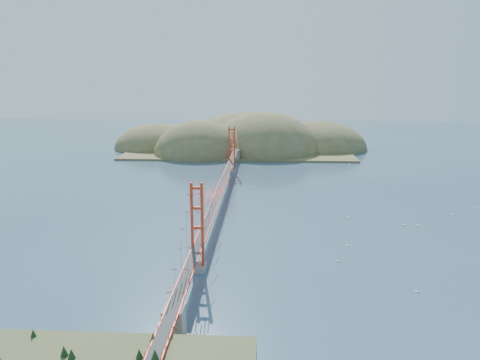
# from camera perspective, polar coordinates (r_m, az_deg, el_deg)

# --- Properties ---
(ground) EXTENTS (320.00, 320.00, 0.00)m
(ground) POSITION_cam_1_polar(r_m,az_deg,el_deg) (89.94, -2.39, -3.10)
(ground) COLOR #324C65
(ground) RESTS_ON ground
(bridge) EXTENTS (2.20, 94.40, 12.00)m
(bridge) POSITION_cam_1_polar(r_m,az_deg,el_deg) (88.41, -2.42, 1.30)
(bridge) COLOR gray
(bridge) RESTS_ON ground
(approach_viaduct) EXTENTS (1.40, 12.00, 3.38)m
(approach_viaduct) POSITION_cam_1_polar(r_m,az_deg,el_deg) (41.74, -9.74, -19.90)
(approach_viaduct) COLOR red
(approach_viaduct) RESTS_ON ground
(promontory) EXTENTS (9.00, 6.00, 0.24)m
(promontory) POSITION_cam_1_polar(r_m,az_deg,el_deg) (45.84, -8.62, -20.15)
(promontory) COLOR #59544C
(promontory) RESTS_ON ground
(fort) EXTENTS (3.70, 2.30, 1.75)m
(fort) POSITION_cam_1_polar(r_m,az_deg,el_deg) (46.05, -7.94, -19.15)
(fort) COLOR maroon
(fort) RESTS_ON ground
(far_headlands) EXTENTS (84.00, 58.00, 25.00)m
(far_headlands) POSITION_cam_1_polar(r_m,az_deg,el_deg) (156.60, 0.84, 3.92)
(far_headlands) COLOR olive
(far_headlands) RESTS_ON ground
(sailboat_8) EXTENTS (0.59, 0.59, 0.61)m
(sailboat_8) POSITION_cam_1_polar(r_m,az_deg,el_deg) (109.84, 16.84, -0.58)
(sailboat_8) COLOR white
(sailboat_8) RESTS_ON ground
(sailboat_6) EXTENTS (0.56, 0.56, 0.58)m
(sailboat_6) POSITION_cam_1_polar(r_m,az_deg,el_deg) (59.80, 20.77, -12.51)
(sailboat_6) COLOR white
(sailboat_6) RESTS_ON ground
(sailboat_5) EXTENTS (0.56, 0.61, 0.69)m
(sailboat_5) POSITION_cam_1_polar(r_m,az_deg,el_deg) (98.21, 26.68, -3.04)
(sailboat_5) COLOR white
(sailboat_5) RESTS_ON ground
(sailboat_4) EXTENTS (0.66, 0.66, 0.69)m
(sailboat_4) POSITION_cam_1_polar(r_m,az_deg,el_deg) (113.70, 15.77, -0.05)
(sailboat_4) COLOR white
(sailboat_4) RESTS_ON ground
(sailboat_10) EXTENTS (0.54, 0.54, 0.60)m
(sailboat_10) POSITION_cam_1_polar(r_m,az_deg,el_deg) (65.61, 11.79, -9.57)
(sailboat_10) COLOR white
(sailboat_10) RESTS_ON ground
(sailboat_3) EXTENTS (0.70, 0.70, 0.73)m
(sailboat_3) POSITION_cam_1_polar(r_m,az_deg,el_deg) (103.38, 1.69, -0.84)
(sailboat_3) COLOR white
(sailboat_3) RESTS_ON ground
(sailboat_11) EXTENTS (0.63, 0.63, 0.67)m
(sailboat_11) POSITION_cam_1_polar(r_m,az_deg,el_deg) (92.28, 24.55, -3.80)
(sailboat_11) COLOR white
(sailboat_11) RESTS_ON ground
(sailboat_15) EXTENTS (0.64, 0.64, 0.67)m
(sailboat_15) POSITION_cam_1_polar(r_m,az_deg,el_deg) (131.64, 13.22, 1.86)
(sailboat_15) COLOR white
(sailboat_15) RESTS_ON ground
(sailboat_12) EXTENTS (0.50, 0.50, 0.55)m
(sailboat_12) POSITION_cam_1_polar(r_m,az_deg,el_deg) (123.56, 2.07, 1.47)
(sailboat_12) COLOR white
(sailboat_12) RESTS_ON ground
(sailboat_16) EXTENTS (0.67, 0.67, 0.72)m
(sailboat_16) POSITION_cam_1_polar(r_m,az_deg,el_deg) (114.04, 11.13, 0.24)
(sailboat_16) COLOR white
(sailboat_16) RESTS_ON ground
(sailboat_7) EXTENTS (0.58, 0.50, 0.66)m
(sailboat_7) POSITION_cam_1_polar(r_m,az_deg,el_deg) (106.47, 10.78, -0.66)
(sailboat_7) COLOR white
(sailboat_7) RESTS_ON ground
(sailboat_2) EXTENTS (0.63, 0.63, 0.70)m
(sailboat_2) POSITION_cam_1_polar(r_m,az_deg,el_deg) (83.15, 19.33, -5.12)
(sailboat_2) COLOR white
(sailboat_2) RESTS_ON ground
(sailboat_17) EXTENTS (0.58, 0.57, 0.65)m
(sailboat_17) POSITION_cam_1_polar(r_m,az_deg,el_deg) (111.53, 17.79, -0.44)
(sailboat_17) COLOR white
(sailboat_17) RESTS_ON ground
(sailboat_1) EXTENTS (0.61, 0.61, 0.64)m
(sailboat_1) POSITION_cam_1_polar(r_m,az_deg,el_deg) (84.49, 13.08, -4.42)
(sailboat_1) COLOR white
(sailboat_1) RESTS_ON ground
(sailboat_0) EXTENTS (0.51, 0.57, 0.65)m
(sailboat_0) POSITION_cam_1_polar(r_m,az_deg,el_deg) (71.37, 12.90, -7.72)
(sailboat_0) COLOR white
(sailboat_0) RESTS_ON ground
(sailboat_extra_0) EXTENTS (0.65, 0.65, 0.69)m
(sailboat_extra_0) POSITION_cam_1_polar(r_m,az_deg,el_deg) (83.60, 20.89, -5.15)
(sailboat_extra_0) COLOR white
(sailboat_extra_0) RESTS_ON ground
(sailboat_extra_1) EXTENTS (0.61, 0.56, 0.68)m
(sailboat_extra_1) POSITION_cam_1_polar(r_m,az_deg,el_deg) (125.52, 10.98, 1.43)
(sailboat_extra_1) COLOR white
(sailboat_extra_1) RESTS_ON ground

